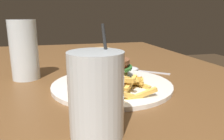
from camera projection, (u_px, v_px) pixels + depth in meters
dining_table at (13, 107)px, 0.62m from camera, size 1.55×1.42×0.77m
meal_plate_near at (111, 74)px, 0.58m from camera, size 0.31×0.31×0.10m
beer_glass at (24, 52)px, 0.62m from camera, size 0.08×0.08×0.17m
juice_glass at (96, 96)px, 0.33m from camera, size 0.08×0.08×0.17m
spoon at (134, 69)px, 0.73m from camera, size 0.12×0.13×0.01m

